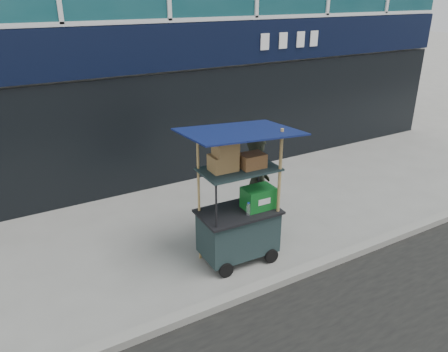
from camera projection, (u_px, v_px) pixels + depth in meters
ground at (285, 272)px, 6.61m from camera, size 80.00×80.00×0.00m
curb at (293, 275)px, 6.43m from camera, size 80.00×0.18×0.12m
vendor_cart at (240, 215)px, 6.65m from camera, size 1.66×1.21×2.19m
vendor_man at (257, 186)px, 7.31m from camera, size 0.59×0.76×1.83m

